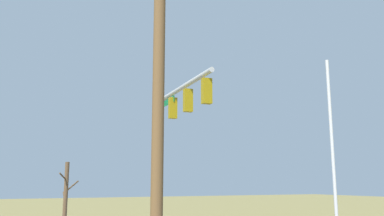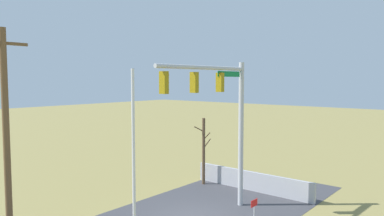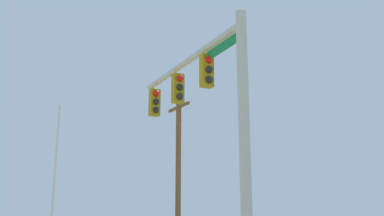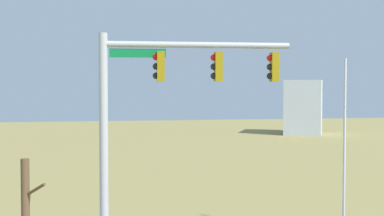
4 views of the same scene
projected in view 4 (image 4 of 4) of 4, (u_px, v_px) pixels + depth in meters
signal_mast at (156, 106)px, 16.67m from camera, size 6.20×0.68×7.77m
flagpole at (344, 151)px, 20.23m from camera, size 0.10×0.10×7.18m
distant_building at (304, 107)px, 68.07m from camera, size 7.04×7.87×7.06m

